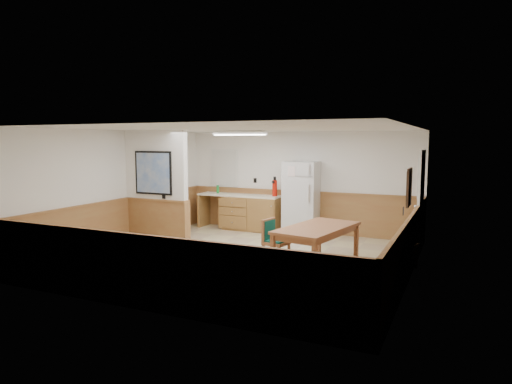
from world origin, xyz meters
The scene contains 20 objects.
ground centered at (0.00, 0.00, 0.00)m, with size 6.00×6.00×0.00m, color tan.
ceiling centered at (0.00, 0.00, 2.50)m, with size 6.00×6.00×0.02m, color white.
back_wall centered at (0.00, 3.00, 1.25)m, with size 6.00×0.02×2.50m, color white.
right_wall centered at (3.00, 0.00, 1.25)m, with size 0.02×6.00×2.50m, color white.
left_wall centered at (-3.00, 0.00, 1.25)m, with size 0.02×6.00×2.50m, color white.
wainscot_back centered at (0.00, 2.98, 0.50)m, with size 6.00×0.04×1.00m, color #9D743E.
wainscot_right centered at (2.98, 0.00, 0.50)m, with size 0.04×6.00×1.00m, color #9D743E.
wainscot_left centered at (-2.98, 0.00, 0.50)m, with size 0.04×6.00×1.00m, color #9D743E.
partition_wall centered at (-2.25, 0.19, 1.23)m, with size 1.50×0.20×2.50m.
kitchen_counter centered at (-1.21, 2.68, 0.46)m, with size 2.20×0.61×1.00m.
exterior_door centered at (2.96, 1.90, 1.05)m, with size 0.07×1.02×2.15m.
kitchen_window centered at (-2.10, 2.98, 1.55)m, with size 0.80×0.04×1.00m.
wall_painting centered at (2.97, -0.30, 1.55)m, with size 0.04×0.50×0.60m.
fluorescent_fixture centered at (-0.80, 1.30, 2.45)m, with size 1.20×0.30×0.09m.
refrigerator centered at (0.19, 2.63, 0.89)m, with size 0.82×0.74×1.78m.
dining_table centered at (1.39, 0.02, 0.66)m, with size 1.23×1.96×0.75m.
dining_bench centered at (2.80, 0.02, 0.34)m, with size 0.53×1.57×0.45m.
dining_chair centered at (0.59, -0.15, 0.50)m, with size 0.61×0.46×0.85m.
fire_extinguisher centered at (-0.54, 2.72, 1.12)m, with size 0.16×0.16×0.49m.
soap_bottle centered at (-2.15, 2.70, 1.01)m, with size 0.07×0.07×0.21m, color green.
Camera 1 is at (3.74, -7.75, 2.27)m, focal length 32.00 mm.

